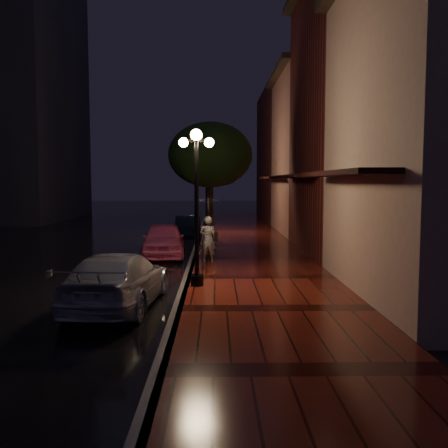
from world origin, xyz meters
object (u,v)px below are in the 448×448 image
(streetlamp_near, at_px, (197,198))
(street_tree, at_px, (210,157))
(silver_car, at_px, (118,280))
(pink_car, at_px, (163,240))
(parking_meter, at_px, (203,249))
(navy_car, at_px, (188,227))
(streetlamp_far, at_px, (207,189))
(woman_with_umbrella, at_px, (208,220))

(streetlamp_near, relative_size, street_tree, 0.74)
(street_tree, relative_size, silver_car, 1.26)
(pink_car, bearing_deg, parking_meter, -70.71)
(streetlamp_near, distance_m, parking_meter, 2.99)
(navy_car, xyz_separation_m, silver_car, (-0.89, -14.25, 0.04))
(pink_car, bearing_deg, streetlamp_far, 74.06)
(streetlamp_far, distance_m, silver_car, 16.00)
(street_tree, bearing_deg, streetlamp_near, -91.35)
(silver_car, distance_m, parking_meter, 4.63)
(streetlamp_far, bearing_deg, silver_car, -96.65)
(street_tree, bearing_deg, streetlamp_far, 94.91)
(streetlamp_far, relative_size, woman_with_umbrella, 1.85)
(streetlamp_near, xyz_separation_m, parking_meter, (0.10, 2.42, -1.74))
(streetlamp_near, relative_size, navy_car, 1.14)
(silver_car, bearing_deg, woman_with_umbrella, -105.61)
(streetlamp_far, bearing_deg, woman_with_umbrella, -88.57)
(pink_car, height_order, parking_meter, pink_car)
(silver_car, bearing_deg, parking_meter, -110.13)
(pink_car, distance_m, navy_car, 6.16)
(streetlamp_far, distance_m, pink_car, 8.04)
(pink_car, bearing_deg, silver_car, -95.80)
(streetlamp_far, bearing_deg, parking_meter, -89.51)
(streetlamp_far, xyz_separation_m, street_tree, (0.26, -3.01, 1.64))
(streetlamp_near, distance_m, streetlamp_far, 14.00)
(streetlamp_near, xyz_separation_m, street_tree, (0.26, 10.99, 1.64))
(woman_with_umbrella, bearing_deg, streetlamp_near, 99.17)
(street_tree, xyz_separation_m, woman_with_umbrella, (-0.01, -7.10, -2.55))
(parking_meter, bearing_deg, woman_with_umbrella, 60.11)
(silver_car, distance_m, woman_with_umbrella, 6.13)
(street_tree, xyz_separation_m, parking_meter, (-0.16, -8.57, -3.39))
(streetlamp_near, distance_m, pink_car, 6.82)
(streetlamp_far, height_order, street_tree, street_tree)
(streetlamp_near, bearing_deg, woman_with_umbrella, 86.28)
(parking_meter, bearing_deg, silver_car, -138.72)
(streetlamp_near, height_order, pink_car, streetlamp_near)
(streetlamp_near, relative_size, woman_with_umbrella, 1.85)
(navy_car, distance_m, parking_meter, 10.11)
(streetlamp_far, height_order, silver_car, streetlamp_far)
(streetlamp_near, xyz_separation_m, pink_car, (-1.60, 6.35, -1.91))
(silver_car, relative_size, parking_meter, 3.94)
(street_tree, bearing_deg, pink_car, -111.85)
(navy_car, bearing_deg, street_tree, -53.09)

